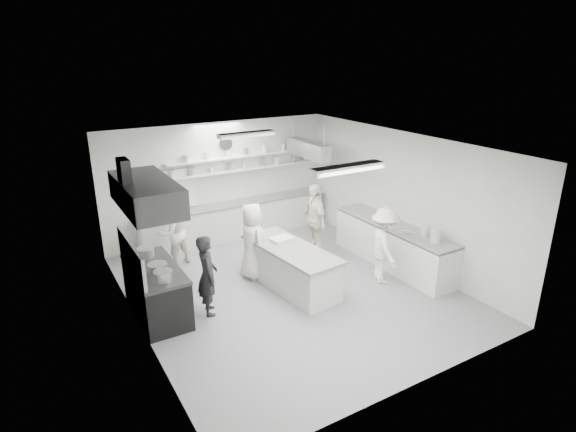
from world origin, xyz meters
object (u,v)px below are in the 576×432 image
back_counter (236,220)px  cook_back (172,232)px  prep_island (291,268)px  right_counter (393,245)px  cook_stove (207,275)px  stove (157,292)px

back_counter → cook_back: bearing=-156.0°
back_counter → prep_island: bearing=-93.9°
right_counter → cook_stove: bearing=177.9°
back_counter → prep_island: 3.16m
right_counter → cook_back: cook_back is taller
back_counter → cook_back: (-1.96, -0.88, 0.34)m
back_counter → cook_stove: bearing=-122.4°
cook_stove → cook_back: bearing=10.9°
stove → back_counter: 4.03m
stove → right_counter: bearing=-6.5°
right_counter → prep_island: bearing=174.4°
prep_island → cook_stove: bearing=176.5°
prep_island → cook_stove: cook_stove is taller
cook_back → right_counter: bearing=131.5°
cook_stove → cook_back: cook_back is taller
prep_island → cook_stove: size_ratio=1.47×
stove → right_counter: (5.25, -0.60, 0.02)m
cook_stove → back_counter: bearing=-19.3°
cook_stove → cook_back: size_ratio=0.97×
stove → cook_back: (0.94, 1.92, 0.35)m
right_counter → stove: bearing=173.5°
right_counter → cook_stove: (-4.40, 0.16, 0.30)m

